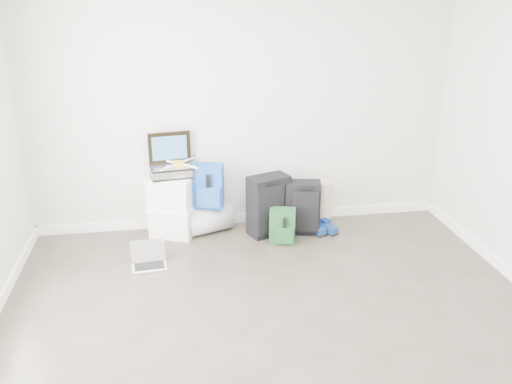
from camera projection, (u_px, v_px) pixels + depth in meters
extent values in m
plane|color=#342D25|center=(291.00, 364.00, 3.86)|extent=(5.00, 5.00, 0.00)
cube|color=silver|center=(242.00, 104.00, 5.67)|extent=(4.50, 0.02, 2.70)
cube|color=white|center=(243.00, 218.00, 6.13)|extent=(4.50, 0.02, 0.10)
cube|color=white|center=(174.00, 222.00, 5.81)|extent=(0.54, 0.49, 0.29)
cube|color=white|center=(173.00, 207.00, 5.75)|extent=(0.57, 0.52, 0.04)
cube|color=white|center=(172.00, 193.00, 5.69)|extent=(0.54, 0.49, 0.29)
cube|color=white|center=(171.00, 178.00, 5.63)|extent=(0.57, 0.52, 0.04)
cube|color=#B2B2B7|center=(171.00, 171.00, 5.60)|extent=(0.44, 0.35, 0.12)
cube|color=black|center=(170.00, 147.00, 5.61)|extent=(0.44, 0.08, 0.33)
cube|color=#27569F|center=(170.00, 148.00, 5.60)|extent=(0.36, 0.05, 0.25)
cube|color=gold|center=(178.00, 163.00, 5.57)|extent=(0.10, 0.10, 0.05)
cube|color=white|center=(187.00, 160.00, 5.67)|extent=(0.19, 0.21, 0.02)
cube|color=white|center=(169.00, 161.00, 5.64)|extent=(0.21, 0.19, 0.02)
cube|color=white|center=(169.00, 167.00, 5.46)|extent=(0.19, 0.21, 0.02)
cube|color=white|center=(188.00, 166.00, 5.50)|extent=(0.21, 0.19, 0.02)
cylinder|color=#989BA0|center=(208.00, 219.00, 5.86)|extent=(0.57, 0.46, 0.31)
cube|color=#1A49AB|center=(207.00, 186.00, 5.70)|extent=(0.37, 0.27, 0.46)
cube|color=#1A49AB|center=(209.00, 197.00, 5.63)|extent=(0.25, 0.12, 0.22)
cube|color=black|center=(268.00, 205.00, 5.76)|extent=(0.48, 0.38, 0.65)
cube|color=black|center=(271.00, 210.00, 5.64)|extent=(0.31, 0.14, 0.52)
cube|color=black|center=(271.00, 183.00, 5.53)|extent=(0.13, 0.07, 0.03)
cube|color=#143821|center=(282.00, 226.00, 5.61)|extent=(0.29, 0.22, 0.37)
cube|color=#143821|center=(284.00, 235.00, 5.56)|extent=(0.20, 0.10, 0.18)
cube|color=black|center=(303.00, 207.00, 5.81)|extent=(0.40, 0.28, 0.58)
cube|color=black|center=(305.00, 212.00, 5.70)|extent=(0.28, 0.09, 0.46)
cube|color=black|center=(306.00, 188.00, 5.60)|extent=(0.13, 0.05, 0.03)
cube|color=black|center=(316.00, 232.00, 5.88)|extent=(0.19, 0.29, 0.02)
cube|color=navy|center=(316.00, 228.00, 5.87)|extent=(0.18, 0.28, 0.06)
cube|color=black|center=(326.00, 231.00, 5.90)|extent=(0.22, 0.28, 0.02)
cube|color=navy|center=(327.00, 227.00, 5.88)|extent=(0.22, 0.27, 0.06)
cylinder|color=tan|center=(324.00, 203.00, 6.00)|extent=(0.17, 0.17, 0.51)
cube|color=#BDBCC1|center=(149.00, 267.00, 5.17)|extent=(0.34, 0.25, 0.02)
cube|color=black|center=(149.00, 266.00, 5.16)|extent=(0.29, 0.17, 0.00)
cube|color=black|center=(148.00, 251.00, 5.23)|extent=(0.32, 0.04, 0.22)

